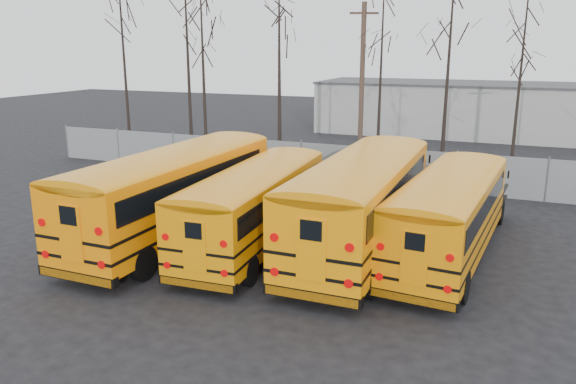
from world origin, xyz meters
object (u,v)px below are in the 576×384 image
at_px(bus_d, 451,208).
at_px(utility_pole_left, 362,83).
at_px(bus_c, 364,194).
at_px(bus_b, 257,199).
at_px(bus_a, 178,186).

distance_m(bus_d, utility_pole_left, 16.08).
bearing_deg(bus_c, bus_b, -163.08).
bearing_deg(bus_b, bus_d, 8.82).
relative_size(bus_d, utility_pole_left, 1.14).
distance_m(bus_c, utility_pole_left, 15.28).
height_order(bus_b, bus_d, bus_d).
bearing_deg(bus_d, bus_b, -163.31).
height_order(bus_c, utility_pole_left, utility_pole_left).
bearing_deg(bus_c, bus_d, 5.48).
relative_size(bus_c, bus_d, 1.13).
distance_m(bus_b, bus_d, 6.58).
xyz_separation_m(bus_a, bus_d, (9.53, 1.65, -0.24)).
height_order(bus_a, bus_c, same).
bearing_deg(utility_pole_left, bus_b, -112.17).
bearing_deg(bus_b, utility_pole_left, 88.58).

